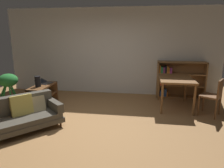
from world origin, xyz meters
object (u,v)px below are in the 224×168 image
(bookshelf, at_px, (177,79))
(potted_floor_plant, at_px, (8,84))
(open_laptop, at_px, (45,82))
(desk_speaker, at_px, (38,81))
(dining_chair_near, at_px, (214,95))
(dining_table, at_px, (176,81))
(media_console, at_px, (43,96))
(fabric_couch, at_px, (14,116))

(bookshelf, bearing_deg, potted_floor_plant, -163.24)
(open_laptop, relative_size, desk_speaker, 1.63)
(desk_speaker, xyz_separation_m, bookshelf, (3.69, 1.58, -0.17))
(dining_chair_near, bearing_deg, bookshelf, 112.76)
(dining_table, bearing_deg, potted_floor_plant, -174.45)
(media_console, bearing_deg, desk_speaker, -102.42)
(media_console, relative_size, desk_speaker, 3.70)
(fabric_couch, distance_m, bookshelf, 4.56)
(dining_table, bearing_deg, fabric_couch, -149.94)
(dining_table, bearing_deg, bookshelf, 78.78)
(media_console, distance_m, potted_floor_plant, 1.04)
(potted_floor_plant, relative_size, dining_chair_near, 0.95)
(bookshelf, bearing_deg, open_laptop, -162.08)
(fabric_couch, relative_size, open_laptop, 3.99)
(media_console, xyz_separation_m, potted_floor_plant, (-1.00, 0.02, 0.28))
(media_console, bearing_deg, dining_chair_near, -0.39)
(dining_table, xyz_separation_m, dining_chair_near, (0.80, -0.48, -0.19))
(media_console, height_order, dining_chair_near, dining_chair_near)
(desk_speaker, xyz_separation_m, dining_chair_near, (4.30, 0.13, -0.20))
(dining_chair_near, bearing_deg, dining_table, 148.87)
(media_console, xyz_separation_m, bookshelf, (3.66, 1.42, 0.26))
(potted_floor_plant, xyz_separation_m, dining_chair_near, (5.27, -0.05, -0.05))
(fabric_couch, xyz_separation_m, dining_table, (3.33, 1.93, 0.38))
(open_laptop, height_order, dining_chair_near, dining_chair_near)
(bookshelf, bearing_deg, desk_speaker, -156.84)
(desk_speaker, height_order, dining_table, desk_speaker)
(open_laptop, bearing_deg, bookshelf, 17.92)
(media_console, bearing_deg, potted_floor_plant, 178.78)
(potted_floor_plant, xyz_separation_m, dining_table, (4.46, 0.43, 0.13))
(fabric_couch, xyz_separation_m, bookshelf, (3.52, 2.89, 0.22))
(potted_floor_plant, bearing_deg, dining_table, 5.55)
(bookshelf, bearing_deg, media_console, -158.73)
(fabric_couch, distance_m, potted_floor_plant, 1.89)
(open_laptop, xyz_separation_m, dining_chair_near, (4.31, -0.26, -0.08))
(fabric_couch, height_order, dining_table, dining_table)
(dining_table, distance_m, bookshelf, 1.00)
(open_laptop, height_order, bookshelf, bookshelf)
(media_console, height_order, potted_floor_plant, potted_floor_plant)
(media_console, distance_m, dining_chair_near, 4.27)
(potted_floor_plant, bearing_deg, bookshelf, 16.76)
(fabric_couch, height_order, potted_floor_plant, potted_floor_plant)
(potted_floor_plant, distance_m, bookshelf, 4.86)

